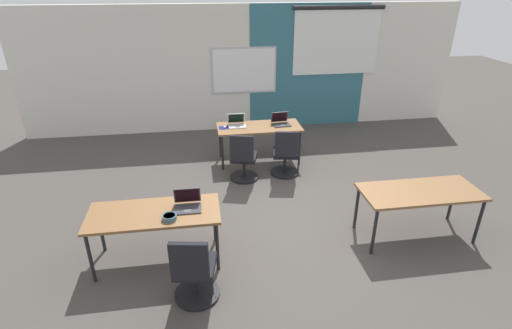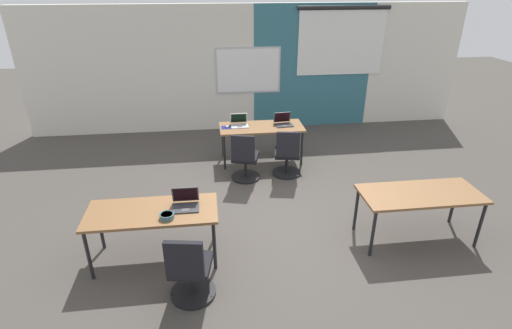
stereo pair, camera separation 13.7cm
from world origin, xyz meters
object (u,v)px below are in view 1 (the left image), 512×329
Objects in this scene: desk_near_right at (420,195)px; laptop_far_right at (281,122)px; chair_near_left_inner at (194,274)px; desk_near_left at (154,216)px; laptop_near_left_inner at (188,204)px; snack_bowl at (169,217)px; mouse_far_left at (225,127)px; laptop_far_left at (237,123)px; chair_far_right at (285,157)px; chair_far_left at (243,161)px; desk_far_center at (259,129)px.

desk_near_right is 4.51× the size of laptop_far_right.
chair_near_left_inner reaches higher than desk_near_right.
laptop_far_right is (1.73, 3.62, 0.39)m from chair_near_left_inner.
laptop_near_left_inner reaches higher than desk_near_left.
mouse_far_left is at bearing 73.44° from snack_bowl.
laptop_far_left is 3.28m from snack_bowl.
chair_far_right is 1.00× the size of chair_far_left.
desk_near_right is at bearing -53.95° from laptop_far_left.
laptop_near_left_inner is 3.03× the size of mouse_far_left.
chair_near_left_inner is (0.05, -0.82, -0.39)m from laptop_near_left_inner.
snack_bowl is at bearing 59.76° from chair_far_right.
desk_near_right is 14.60× the size of mouse_far_left.
mouse_far_left is 0.12× the size of chair_far_left.
chair_near_left_inner is at bearing -104.20° from laptop_far_left.
desk_near_right is at bearing -155.75° from chair_near_left_inner.
laptop_near_left_inner reaches higher than snack_bowl.
chair_near_left_inner is 5.18× the size of snack_bowl.
laptop_far_right is 1.09m from mouse_far_left.
snack_bowl is (-1.55, -2.99, 0.10)m from desk_far_center.
chair_near_left_inner is at bearing -86.29° from laptop_near_left_inner.
laptop_far_right is 0.39× the size of chair_far_left.
desk_near_right is at bearing -0.28° from laptop_near_left_inner.
laptop_far_left is 3.05× the size of mouse_far_left.
desk_far_center is at bearing -52.65° from chair_far_right.
chair_near_left_inner is 8.39× the size of mouse_far_left.
laptop_near_left_inner is 0.91m from chair_near_left_inner.
desk_far_center is (-1.75, 2.80, 0.00)m from desk_near_right.
desk_near_right is at bearing 151.36° from chair_far_left.
mouse_far_left is (-0.24, -0.07, -0.03)m from laptop_far_left.
desk_near_left is 4.78× the size of laptop_far_left.
desk_near_left is 4.81× the size of laptop_near_left_inner.
desk_near_left is at bearing -122.01° from desk_far_center.
laptop_near_left_inner is 1.87× the size of snack_bowl.
laptop_near_left_inner is 0.99× the size of laptop_far_left.
laptop_near_left_inner reaches higher than chair_near_left_inner.
desk_far_center is 4.81× the size of laptop_near_left_inner.
desk_near_left is 4.51× the size of laptop_far_right.
chair_far_right is 1.31m from mouse_far_left.
desk_near_left is 3.02m from mouse_far_left.
chair_near_left_inner is at bearing -59.67° from desk_near_left.
chair_near_left_inner is 2.59× the size of laptop_far_right.
laptop_far_right is 2.00× the size of snack_bowl.
desk_near_left is 3.18m from laptop_far_left.
mouse_far_left is (0.64, 3.60, 0.36)m from chair_near_left_inner.
chair_far_right is 8.39× the size of mouse_far_left.
chair_far_right is at bearing 123.44° from desk_near_right.
desk_far_center is 3.82m from chair_near_left_inner.
desk_near_left is 0.43m from laptop_near_left_inner.
chair_far_left is at bearing -140.85° from laptop_far_right.
chair_near_left_inner is 2.75× the size of laptop_far_left.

